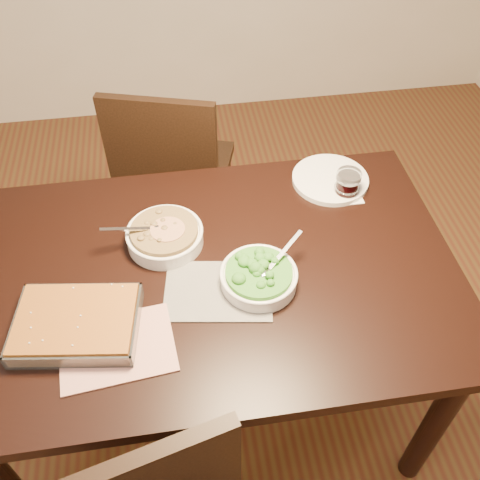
% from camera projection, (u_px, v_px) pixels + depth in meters
% --- Properties ---
extents(ground, '(4.00, 4.00, 0.00)m').
position_uv_depth(ground, '(219.00, 395.00, 2.05)').
color(ground, '#4C2315').
rests_on(ground, ground).
extents(table, '(1.40, 0.90, 0.75)m').
position_uv_depth(table, '(213.00, 291.00, 1.58)').
color(table, black).
rests_on(table, ground).
extents(magazine_a, '(0.30, 0.23, 0.01)m').
position_uv_depth(magazine_a, '(117.00, 347.00, 1.33)').
color(magazine_a, '#AA3930').
rests_on(magazine_a, table).
extents(magazine_b, '(0.32, 0.25, 0.01)m').
position_uv_depth(magazine_b, '(218.00, 291.00, 1.45)').
color(magazine_b, '#24252B').
rests_on(magazine_b, table).
extents(coaster, '(0.10, 0.10, 0.00)m').
position_uv_depth(coaster, '(345.00, 195.00, 1.72)').
color(coaster, white).
rests_on(coaster, table).
extents(stew_bowl, '(0.25, 0.23, 0.09)m').
position_uv_depth(stew_bowl, '(165.00, 235.00, 1.56)').
color(stew_bowl, white).
rests_on(stew_bowl, table).
extents(broccoli_bowl, '(0.21, 0.21, 0.08)m').
position_uv_depth(broccoli_bowl, '(259.00, 277.00, 1.45)').
color(broccoli_bowl, white).
rests_on(broccoli_bowl, table).
extents(baking_dish, '(0.34, 0.27, 0.06)m').
position_uv_depth(baking_dish, '(77.00, 324.00, 1.35)').
color(baking_dish, silver).
rests_on(baking_dish, table).
extents(wine_tumbler, '(0.08, 0.08, 0.09)m').
position_uv_depth(wine_tumbler, '(348.00, 183.00, 1.69)').
color(wine_tumbler, black).
rests_on(wine_tumbler, coaster).
extents(dinner_plate, '(0.25, 0.25, 0.02)m').
position_uv_depth(dinner_plate, '(330.00, 179.00, 1.76)').
color(dinner_plate, white).
rests_on(dinner_plate, table).
extents(chair_far, '(0.53, 0.53, 0.91)m').
position_uv_depth(chair_far, '(172.00, 170.00, 2.19)').
color(chair_far, black).
rests_on(chair_far, ground).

